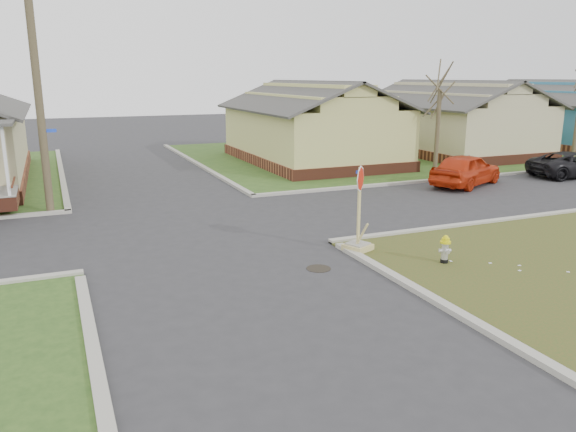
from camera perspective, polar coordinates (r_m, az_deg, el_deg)
name	(u,v)px	position (r m, az deg, el deg)	size (l,w,h in m)	color
ground	(232,274)	(14.44, -5.67, -5.87)	(120.00, 120.00, 0.00)	#2D2D30
verge_far_right	(459,149)	(40.71, 17.03, 6.56)	(37.00, 19.00, 0.05)	#2C4C1B
curbs	(188,227)	(19.06, -10.17, -1.07)	(80.00, 40.00, 0.12)	#A3A093
manhole	(319,268)	(14.76, 3.13, -5.34)	(0.64, 0.64, 0.01)	black
side_house_yellow	(312,124)	(32.74, 2.43, 9.29)	(7.60, 11.60, 4.70)	brown
side_house_tan	(452,119)	(38.09, 16.36, 9.41)	(7.60, 11.60, 4.70)	brown
side_house_teal	(566,115)	(45.05, 26.43, 9.16)	(7.60, 11.60, 4.70)	brown
utility_pole	(37,83)	(21.90, -24.14, 12.23)	(1.80, 0.28, 9.00)	#433A26
tree_mid_right	(437,132)	(29.46, 14.93, 8.23)	(0.22, 0.22, 4.20)	#433A26
fire_hydrant	(445,248)	(15.51, 15.67, -3.10)	(0.28, 0.28, 0.76)	black
stop_sign	(358,232)	(16.11, 7.15, -1.64)	(0.69, 0.68, 2.44)	tan
red_sedan	(466,169)	(26.97, 17.64, 4.53)	(1.76, 4.37, 1.49)	red
dark_pickup	(573,164)	(31.42, 26.95, 4.70)	(2.06, 4.47, 1.24)	black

